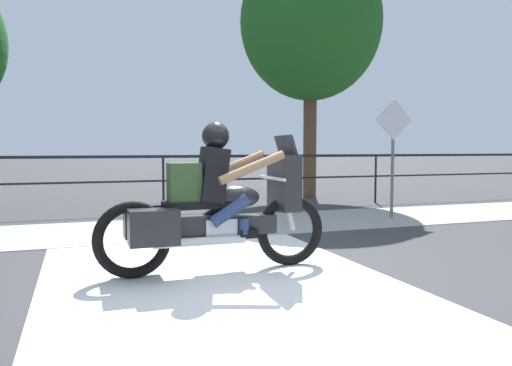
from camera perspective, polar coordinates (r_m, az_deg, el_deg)
The scene contains 7 objects.
ground_plane at distance 5.20m, azimuth -0.46°, elevation -10.66°, with size 120.00×120.00×0.00m, color #38383A.
sidewalk_band at distance 8.42m, azimuth -8.13°, elevation -5.01°, with size 44.00×2.40×0.01m, color #99968E.
crosswalk_band at distance 4.91m, azimuth -3.83°, elevation -11.52°, with size 3.38×6.00×0.01m, color silver.
fence_railing at distance 10.45m, azimuth -10.57°, elevation 1.78°, with size 36.00×0.05×1.18m.
motorcycle at distance 5.31m, azimuth -4.75°, elevation -2.67°, with size 2.52×0.76×1.59m.
street_sign at distance 9.73m, azimuth 15.41°, elevation 4.51°, with size 0.78×0.06×2.24m.
tree_behind_sign at distance 13.93m, azimuth 6.27°, elevation 17.71°, with size 3.74×3.74×6.70m.
Camera 1 is at (-1.66, -4.75, 1.31)m, focal length 35.00 mm.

